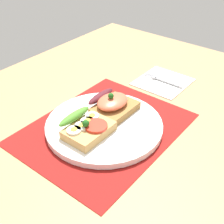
# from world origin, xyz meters

# --- Properties ---
(ground_plane) EXTENTS (1.20, 0.90, 0.03)m
(ground_plane) POSITION_xyz_m (0.00, 0.00, -0.02)
(ground_plane) COLOR tan
(placemat) EXTENTS (0.39, 0.31, 0.00)m
(placemat) POSITION_xyz_m (0.00, 0.00, 0.00)
(placemat) COLOR maroon
(placemat) RESTS_ON ground_plane
(plate) EXTENTS (0.28, 0.28, 0.01)m
(plate) POSITION_xyz_m (0.00, 0.00, 0.01)
(plate) COLOR white
(plate) RESTS_ON placemat
(sandwich_egg_tomato) EXTENTS (0.11, 0.09, 0.04)m
(sandwich_egg_tomato) POSITION_xyz_m (-0.05, 0.01, 0.03)
(sandwich_egg_tomato) COLOR tan
(sandwich_egg_tomato) RESTS_ON plate
(sandwich_salmon) EXTENTS (0.11, 0.10, 0.05)m
(sandwich_salmon) POSITION_xyz_m (0.05, 0.02, 0.04)
(sandwich_salmon) COLOR olive
(sandwich_salmon) RESTS_ON plate
(napkin) EXTENTS (0.15, 0.14, 0.01)m
(napkin) POSITION_xyz_m (0.28, 0.01, 0.00)
(napkin) COLOR white
(napkin) RESTS_ON ground_plane
(fork) EXTENTS (0.02, 0.13, 0.00)m
(fork) POSITION_xyz_m (0.28, 0.01, 0.01)
(fork) COLOR #B7B7BC
(fork) RESTS_ON napkin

